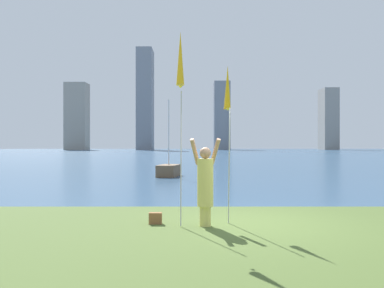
# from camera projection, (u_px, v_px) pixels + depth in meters

# --- Properties ---
(ground) EXTENTS (120.00, 138.00, 0.12)m
(ground) POSITION_uv_depth(u_px,v_px,m) (201.00, 155.00, 59.69)
(ground) COLOR #475B28
(person) EXTENTS (0.68, 0.51, 1.87)m
(person) POSITION_uv_depth(u_px,v_px,m) (205.00, 183.00, 8.39)
(person) COLOR #D8CC66
(person) RESTS_ON ground
(kite_flag_left) EXTENTS (0.16, 0.87, 4.05)m
(kite_flag_left) POSITION_uv_depth(u_px,v_px,m) (180.00, 64.00, 8.04)
(kite_flag_left) COLOR #B2B2B7
(kite_flag_left) RESTS_ON ground
(kite_flag_right) EXTENTS (0.16, 0.71, 3.50)m
(kite_flag_right) POSITION_uv_depth(u_px,v_px,m) (227.00, 92.00, 8.88)
(kite_flag_right) COLOR #B2B2B7
(kite_flag_right) RESTS_ON ground
(bag) EXTENTS (0.28, 0.13, 0.24)m
(bag) POSITION_uv_depth(u_px,v_px,m) (155.00, 218.00, 8.60)
(bag) COLOR brown
(bag) RESTS_ON ground
(sailboat_3) EXTENTS (1.27, 1.91, 4.09)m
(sailboat_3) POSITION_uv_depth(u_px,v_px,m) (168.00, 170.00, 21.00)
(sailboat_3) COLOR brown
(sailboat_3) RESTS_ON ground
(skyline_tower_0) EXTENTS (5.82, 5.29, 18.32)m
(skyline_tower_0) POSITION_uv_depth(u_px,v_px,m) (76.00, 117.00, 108.73)
(skyline_tower_0) COLOR gray
(skyline_tower_0) RESTS_ON ground
(skyline_tower_1) EXTENTS (4.21, 7.41, 27.63)m
(skyline_tower_1) POSITION_uv_depth(u_px,v_px,m) (145.00, 100.00, 109.01)
(skyline_tower_1) COLOR gray
(skyline_tower_1) RESTS_ON ground
(skyline_tower_2) EXTENTS (4.48, 6.49, 19.10)m
(skyline_tower_2) POSITION_uv_depth(u_px,v_px,m) (221.00, 116.00, 112.22)
(skyline_tower_2) COLOR gray
(skyline_tower_2) RESTS_ON ground
(skyline_tower_3) EXTENTS (4.03, 6.22, 17.05)m
(skyline_tower_3) POSITION_uv_depth(u_px,v_px,m) (328.00, 119.00, 110.65)
(skyline_tower_3) COLOR gray
(skyline_tower_3) RESTS_ON ground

